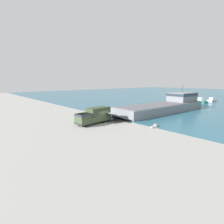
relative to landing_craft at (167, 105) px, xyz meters
The scene contains 10 objects.
ground_plane 23.11m from the landing_craft, 89.91° to the right, with size 240.00×240.00×0.00m, color gray.
landing_craft is the anchor object (origin of this frame).
military_truck 24.99m from the landing_craft, 92.80° to the right, with size 3.08×7.79×3.17m.
soldier_on_ramp 24.99m from the landing_craft, 99.79° to the right, with size 0.50×0.40×1.79m.
moored_boat_a 26.66m from the landing_craft, 93.02° to the left, with size 6.88×4.99×2.06m.
moored_boat_b 34.06m from the landing_craft, 89.48° to the left, with size 2.07×5.26×1.73m.
mooring_bollard 19.97m from the landing_craft, 105.17° to the right, with size 0.32×0.32×0.77m.
shoreline_rock_a 21.09m from the landing_craft, 65.26° to the right, with size 0.76×0.76×0.76m, color gray.
shoreline_rock_b 21.18m from the landing_craft, 122.85° to the right, with size 0.80×0.80×0.80m, color gray.
shoreline_rock_c 19.75m from the landing_craft, 64.07° to the right, with size 1.10×1.10×1.10m, color gray.
Camera 1 is at (27.22, -22.11, 8.54)m, focal length 28.00 mm.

